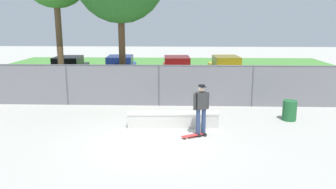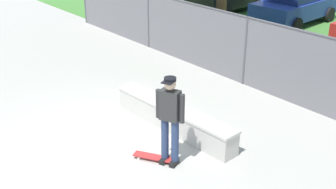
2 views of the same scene
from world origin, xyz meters
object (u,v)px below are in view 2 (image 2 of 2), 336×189
Objects in this scene: skateboarder at (170,117)px; skateboard at (153,157)px; car_blue at (295,4)px; concrete_ledge at (173,118)px.

skateboard is at bearing -146.16° from skateboarder.
skateboarder reaches higher than car_blue.
skateboard is (-0.30, -0.20, -0.96)m from skateboarder.
concrete_ledge is 0.82× the size of car_blue.
car_blue is (-4.73, 10.86, -0.19)m from skateboarder.
skateboarder reaches higher than concrete_ledge.
concrete_ledge is 4.43× the size of skateboard.
skateboarder is at bearing -66.47° from car_blue.
car_blue is at bearing 111.81° from skateboard.
car_blue is at bearing 110.61° from concrete_ledge.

